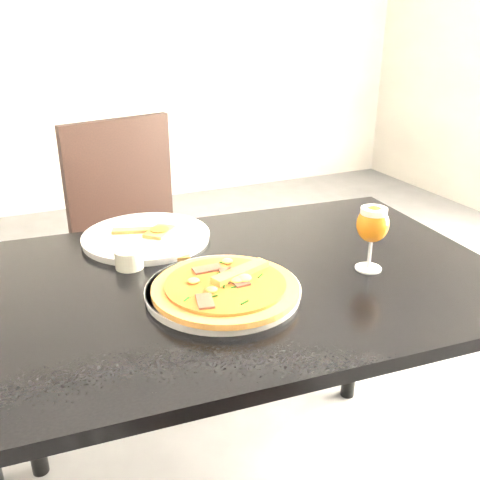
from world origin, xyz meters
name	(u,v)px	position (x,y,z in m)	size (l,w,h in m)	color
dining_table	(242,308)	(-0.10, 0.12, 0.66)	(1.26, 0.89, 0.75)	black
chair_far	(142,242)	(-0.16, 0.92, 0.53)	(0.55, 0.55, 0.97)	black
plate_main	(223,291)	(-0.18, 0.05, 0.76)	(0.33, 0.33, 0.02)	silver
pizza	(226,286)	(-0.18, 0.03, 0.78)	(0.31, 0.31, 0.03)	#9E6D26
plate_second	(146,237)	(-0.25, 0.41, 0.76)	(0.33, 0.33, 0.02)	silver
crust_scraps	(151,231)	(-0.24, 0.42, 0.77)	(0.17, 0.12, 0.01)	#9E6D26
loose_crust	(167,258)	(-0.24, 0.27, 0.75)	(0.11, 0.03, 0.01)	#9E6D26
sauce_cup	(129,258)	(-0.33, 0.27, 0.77)	(0.07, 0.07, 0.04)	beige
beer_glass	(373,225)	(0.18, 0.03, 0.86)	(0.07, 0.07, 0.16)	silver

